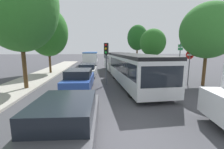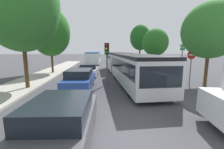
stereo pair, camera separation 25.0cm
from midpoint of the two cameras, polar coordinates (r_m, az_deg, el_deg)
ground_plane at (r=5.29m, az=4.50°, el=-23.46°), size 200.00×200.00×0.00m
kerb_strip_left at (r=19.35m, az=-23.02°, el=0.33°), size 3.20×37.52×0.14m
articulated_bus at (r=15.66m, az=5.54°, el=4.15°), size 3.29×17.00×2.51m
city_bus_rear at (r=31.96m, az=-6.72°, el=6.70°), size 2.73×11.31×2.42m
queued_car_graphite at (r=4.86m, az=-17.32°, el=-17.02°), size 2.00×4.30×1.46m
queued_car_blue at (r=11.05m, az=-11.57°, el=-1.82°), size 2.04×4.37×1.49m
queued_car_white at (r=16.33m, az=-8.25°, el=1.67°), size 1.89×4.07×1.39m
traffic_light at (r=12.03m, az=-1.38°, el=7.63°), size 0.38×0.40×3.40m
no_entry_sign at (r=13.77m, az=28.35°, el=4.14°), size 0.70×0.08×2.82m
direction_sign_post at (r=17.61m, az=25.54°, el=7.46°), size 0.36×1.38×3.60m
tree_left_mid at (r=12.68m, az=-31.11°, el=22.08°), size 5.18×5.18×9.15m
tree_left_far at (r=19.54m, az=-22.10°, el=14.69°), size 4.54×4.54×7.70m
tree_right_near at (r=14.01m, az=33.59°, el=13.35°), size 4.16×4.16×6.44m
tree_right_mid at (r=25.68m, az=16.43°, el=11.39°), size 4.15×4.15×6.23m
tree_right_far at (r=34.49m, az=10.91°, el=13.61°), size 4.46×4.46×8.27m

